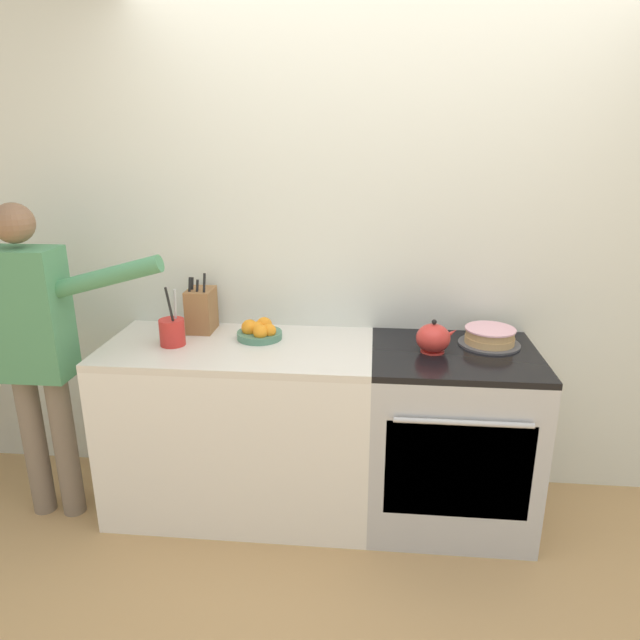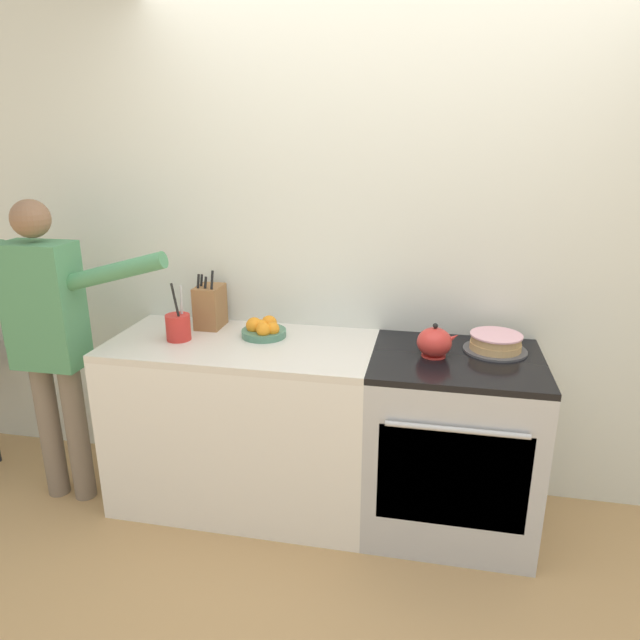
# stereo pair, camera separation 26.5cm
# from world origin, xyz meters

# --- Properties ---
(ground_plane) EXTENTS (16.00, 16.00, 0.00)m
(ground_plane) POSITION_xyz_m (0.00, 0.00, 0.00)
(ground_plane) COLOR tan
(wall_back) EXTENTS (8.00, 0.04, 2.60)m
(wall_back) POSITION_xyz_m (0.00, 0.67, 1.30)
(wall_back) COLOR silver
(wall_back) RESTS_ON ground_plane
(counter_cabinet) EXTENTS (1.31, 0.65, 0.89)m
(counter_cabinet) POSITION_xyz_m (-0.72, 0.33, 0.44)
(counter_cabinet) COLOR white
(counter_cabinet) RESTS_ON ground_plane
(stove_range) EXTENTS (0.78, 0.68, 0.89)m
(stove_range) POSITION_xyz_m (0.33, 0.32, 0.44)
(stove_range) COLOR #B7BABF
(stove_range) RESTS_ON ground_plane
(layer_cake) EXTENTS (0.30, 0.30, 0.08)m
(layer_cake) POSITION_xyz_m (0.50, 0.44, 0.93)
(layer_cake) COLOR #4C4C51
(layer_cake) RESTS_ON stove_range
(tea_kettle) EXTENTS (0.19, 0.16, 0.16)m
(tea_kettle) POSITION_xyz_m (0.22, 0.32, 0.95)
(tea_kettle) COLOR red
(tea_kettle) RESTS_ON stove_range
(knife_block) EXTENTS (0.13, 0.18, 0.32)m
(knife_block) POSITION_xyz_m (-0.95, 0.52, 1.00)
(knife_block) COLOR olive
(knife_block) RESTS_ON counter_cabinet
(utensil_crock) EXTENTS (0.12, 0.12, 0.30)m
(utensil_crock) POSITION_xyz_m (-1.03, 0.30, 0.95)
(utensil_crock) COLOR red
(utensil_crock) RESTS_ON counter_cabinet
(fruit_bowl) EXTENTS (0.22, 0.22, 0.10)m
(fruit_bowl) POSITION_xyz_m (-0.63, 0.42, 0.92)
(fruit_bowl) COLOR #4C7F66
(fruit_bowl) RESTS_ON counter_cabinet
(person_baker) EXTENTS (0.91, 0.20, 1.58)m
(person_baker) POSITION_xyz_m (-1.65, 0.15, 0.94)
(person_baker) COLOR #7A6B5B
(person_baker) RESTS_ON ground_plane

